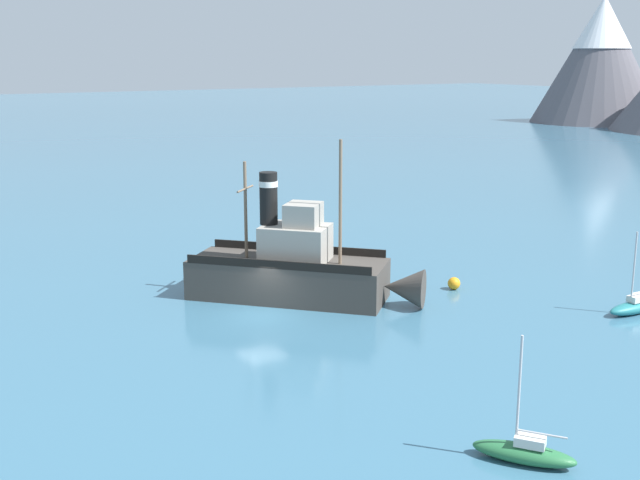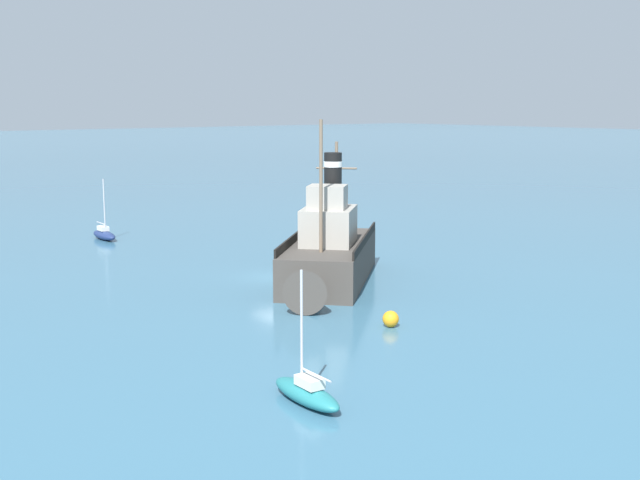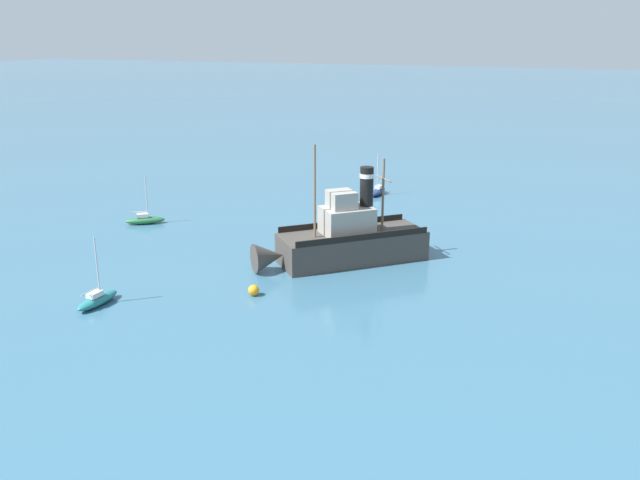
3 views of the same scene
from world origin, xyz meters
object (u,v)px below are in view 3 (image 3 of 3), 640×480
Objects in this scene: sailboat_teal at (97,299)px; sailboat_green at (145,220)px; mooring_buoy at (254,290)px; old_tugboat at (345,240)px; sailboat_navy at (378,191)px.

sailboat_teal is 20.61m from sailboat_green.
sailboat_green is 6.07× the size of mooring_buoy.
sailboat_green is (8.92, -18.58, 0.00)m from sailboat_teal.
old_tugboat is 19.94m from sailboat_teal.
old_tugboat is 2.65× the size of sailboat_teal.
mooring_buoy is (-18.32, 13.11, -0.02)m from sailboat_green.
sailboat_teal is at bearing 30.20° from mooring_buoy.
sailboat_teal and sailboat_green have the same top height.
sailboat_navy is at bearing -89.62° from mooring_buoy.
old_tugboat reaches higher than mooring_buoy.
sailboat_navy is 33.06m from mooring_buoy.
mooring_buoy is at bearing 90.38° from sailboat_navy.
sailboat_navy reaches higher than mooring_buoy.
sailboat_green and sailboat_navy have the same top height.
sailboat_navy is at bearing -103.39° from sailboat_teal.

